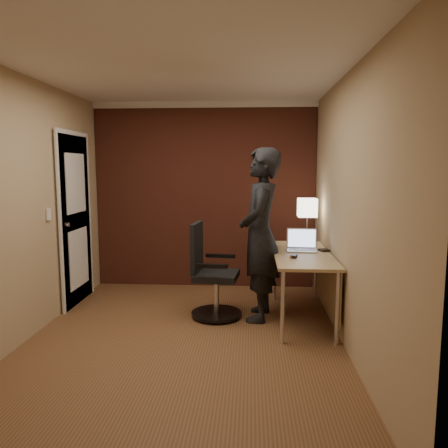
% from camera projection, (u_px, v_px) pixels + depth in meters
% --- Properties ---
extents(room, '(4.00, 4.00, 4.00)m').
position_uv_depth(room, '(180.00, 189.00, 5.53)').
color(room, brown).
rests_on(room, ground).
extents(desk, '(0.60, 1.50, 0.73)m').
position_uv_depth(desk, '(309.00, 265.00, 4.67)').
color(desk, tan).
rests_on(desk, ground).
extents(desk_lamp, '(0.22, 0.22, 0.54)m').
position_uv_depth(desk_lamp, '(307.00, 208.00, 5.26)').
color(desk_lamp, silver).
rests_on(desk_lamp, desk).
extents(laptop, '(0.35, 0.28, 0.23)m').
position_uv_depth(laptop, '(302.00, 244.00, 4.81)').
color(laptop, silver).
rests_on(laptop, desk).
extents(mouse, '(0.09, 0.11, 0.03)m').
position_uv_depth(mouse, '(294.00, 256.00, 4.41)').
color(mouse, black).
rests_on(mouse, desk).
extents(wallet, '(0.12, 0.13, 0.02)m').
position_uv_depth(wallet, '(324.00, 250.00, 4.76)').
color(wallet, black).
rests_on(wallet, desk).
extents(office_chair, '(0.55, 0.60, 1.02)m').
position_uv_depth(office_chair, '(211.00, 277.00, 4.76)').
color(office_chair, black).
rests_on(office_chair, ground).
extents(person, '(0.51, 0.72, 1.85)m').
position_uv_depth(person, '(260.00, 235.00, 4.66)').
color(person, black).
rests_on(person, ground).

